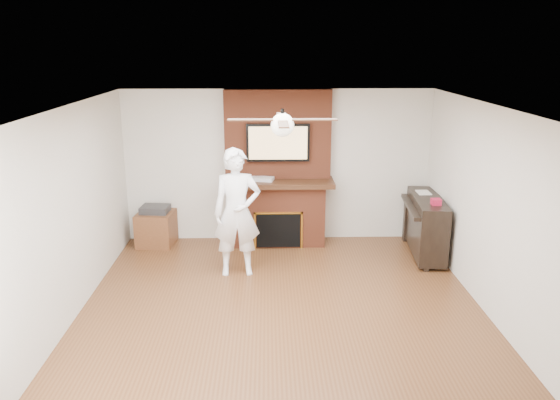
{
  "coord_description": "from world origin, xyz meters",
  "views": [
    {
      "loc": [
        -0.17,
        -6.02,
        3.19
      ],
      "look_at": [
        -0.01,
        0.9,
        1.2
      ],
      "focal_mm": 35.0,
      "sensor_mm": 36.0,
      "label": 1
    }
  ],
  "objects_px": {
    "person": "(237,213)",
    "fireplace": "(278,184)",
    "side_table": "(156,227)",
    "piano": "(426,224)"
  },
  "relations": [
    {
      "from": "person",
      "to": "piano",
      "type": "relative_size",
      "value": 1.25
    },
    {
      "from": "person",
      "to": "side_table",
      "type": "bearing_deg",
      "value": 133.75
    },
    {
      "from": "person",
      "to": "side_table",
      "type": "xyz_separation_m",
      "value": [
        -1.4,
        1.2,
        -0.61
      ]
    },
    {
      "from": "fireplace",
      "to": "person",
      "type": "relative_size",
      "value": 1.37
    },
    {
      "from": "person",
      "to": "piano",
      "type": "height_order",
      "value": "person"
    },
    {
      "from": "side_table",
      "to": "piano",
      "type": "relative_size",
      "value": 0.45
    },
    {
      "from": "fireplace",
      "to": "piano",
      "type": "height_order",
      "value": "fireplace"
    },
    {
      "from": "person",
      "to": "piano",
      "type": "distance_m",
      "value": 2.97
    },
    {
      "from": "person",
      "to": "fireplace",
      "type": "bearing_deg",
      "value": 59.15
    },
    {
      "from": "person",
      "to": "piano",
      "type": "bearing_deg",
      "value": 7.04
    }
  ]
}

